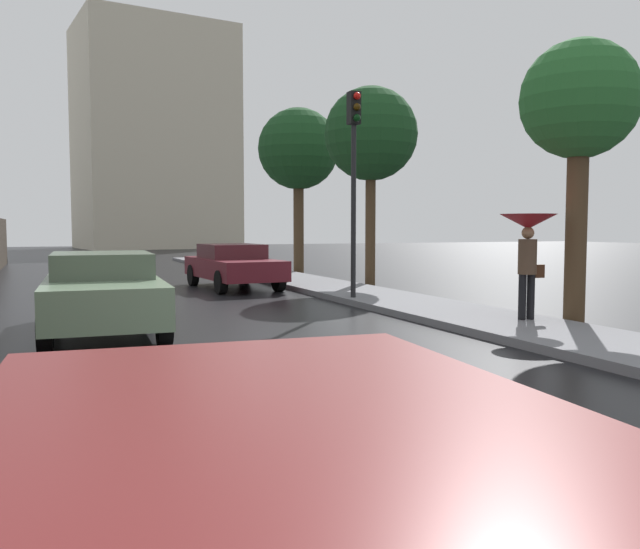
# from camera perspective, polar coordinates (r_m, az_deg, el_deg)

# --- Properties ---
(ground) EXTENTS (120.00, 120.00, 0.00)m
(ground) POSITION_cam_1_polar(r_m,az_deg,el_deg) (7.12, -1.80, -10.55)
(ground) COLOR black
(car_green_near_kerb) EXTENTS (2.09, 4.64, 1.36)m
(car_green_near_kerb) POSITION_cam_1_polar(r_m,az_deg,el_deg) (11.80, -18.28, -1.36)
(car_green_near_kerb) COLOR slate
(car_green_near_kerb) RESTS_ON ground
(car_maroon_far_ahead) EXTENTS (2.08, 4.48, 1.30)m
(car_maroon_far_ahead) POSITION_cam_1_polar(r_m,az_deg,el_deg) (19.59, -7.51, 0.82)
(car_maroon_far_ahead) COLOR maroon
(car_maroon_far_ahead) RESTS_ON ground
(pedestrian_with_umbrella_near) EXTENTS (1.00, 1.00, 1.90)m
(pedestrian_with_umbrella_near) POSITION_cam_1_polar(r_m,az_deg,el_deg) (12.37, 17.54, 3.27)
(pedestrian_with_umbrella_near) COLOR black
(pedestrian_with_umbrella_near) RESTS_ON sidewalk_strip
(traffic_light) EXTENTS (0.26, 0.39, 4.81)m
(traffic_light) POSITION_cam_1_polar(r_m,az_deg,el_deg) (15.67, 2.96, 10.10)
(traffic_light) COLOR black
(traffic_light) RESTS_ON sidewalk_strip
(street_tree_near) EXTENTS (3.09, 3.09, 6.34)m
(street_tree_near) POSITION_cam_1_polar(r_m,az_deg,el_deg) (25.60, -1.88, 10.69)
(street_tree_near) COLOR #4C3823
(street_tree_near) RESTS_ON ground
(street_tree_mid) EXTENTS (2.85, 2.85, 6.07)m
(street_tree_mid) POSITION_cam_1_polar(r_m,az_deg,el_deg) (20.56, 4.42, 11.92)
(street_tree_mid) COLOR #4C3823
(street_tree_mid) RESTS_ON ground
(street_tree_far) EXTENTS (2.13, 2.13, 5.17)m
(street_tree_far) POSITION_cam_1_polar(r_m,az_deg,el_deg) (13.10, 21.53, 13.43)
(street_tree_far) COLOR #4C3823
(street_tree_far) RESTS_ON ground
(distant_tower) EXTENTS (13.64, 11.21, 18.94)m
(distant_tower) POSITION_cam_1_polar(r_m,az_deg,el_deg) (60.16, -14.10, 11.31)
(distant_tower) COLOR beige
(distant_tower) RESTS_ON ground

